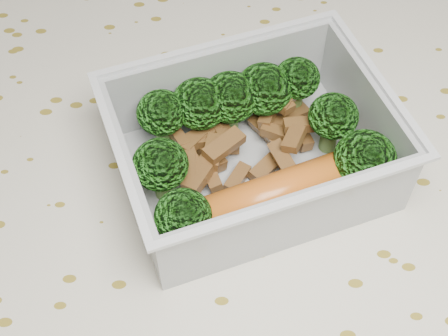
{
  "coord_description": "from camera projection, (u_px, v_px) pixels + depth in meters",
  "views": [
    {
      "loc": [
        -0.01,
        -0.26,
        1.13
      ],
      "look_at": [
        -0.01,
        -0.01,
        0.78
      ],
      "focal_mm": 50.0,
      "sensor_mm": 36.0,
      "label": 1
    }
  ],
  "objects": [
    {
      "name": "lunch_container",
      "position": [
        252.0,
        153.0,
        0.44
      ],
      "size": [
        0.22,
        0.2,
        0.07
      ],
      "color": "silver",
      "rests_on": "tablecloth"
    },
    {
      "name": "tablecloth",
      "position": [
        230.0,
        209.0,
        0.48
      ],
      "size": [
        1.46,
        0.96,
        0.19
      ],
      "color": "beige",
      "rests_on": "dining_table"
    },
    {
      "name": "meat_pile",
      "position": [
        240.0,
        142.0,
        0.45
      ],
      "size": [
        0.11,
        0.09,
        0.03
      ],
      "color": "brown",
      "rests_on": "lunch_container"
    },
    {
      "name": "sausage",
      "position": [
        280.0,
        193.0,
        0.42
      ],
      "size": [
        0.15,
        0.08,
        0.03
      ],
      "color": "#CB611A",
      "rests_on": "lunch_container"
    },
    {
      "name": "dining_table",
      "position": [
        230.0,
        241.0,
        0.52
      ],
      "size": [
        1.4,
        0.9,
        0.75
      ],
      "color": "brown",
      "rests_on": "ground"
    },
    {
      "name": "broccoli_florets",
      "position": [
        247.0,
        125.0,
        0.43
      ],
      "size": [
        0.18,
        0.15,
        0.05
      ],
      "color": "#608C3F",
      "rests_on": "lunch_container"
    }
  ]
}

